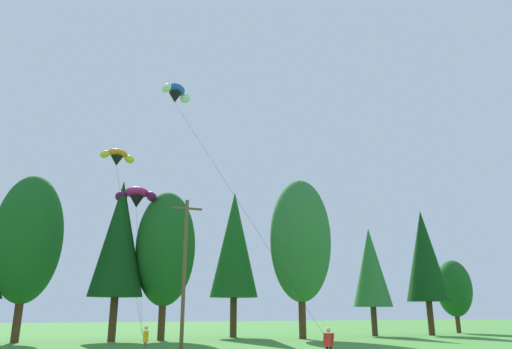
# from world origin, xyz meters

# --- Properties ---
(treeline_tree_e) EXTENTS (5.55, 5.55, 13.89)m
(treeline_tree_e) POSITION_xyz_m (-10.78, 45.08, 8.41)
(treeline_tree_e) COLOR #472D19
(treeline_tree_e) RESTS_ON ground_plane
(treeline_tree_f) EXTENTS (4.68, 4.68, 13.98)m
(treeline_tree_f) POSITION_xyz_m (-3.37, 44.23, 8.76)
(treeline_tree_f) COLOR #472D19
(treeline_tree_f) RESTS_ON ground_plane
(treeline_tree_g) EXTENTS (5.38, 5.38, 13.26)m
(treeline_tree_g) POSITION_xyz_m (0.78, 44.29, 8.03)
(treeline_tree_g) COLOR #472D19
(treeline_tree_g) RESTS_ON ground_plane
(treeline_tree_h) EXTENTS (4.79, 4.79, 14.51)m
(treeline_tree_h) POSITION_xyz_m (8.25, 46.72, 9.09)
(treeline_tree_h) COLOR #472D19
(treeline_tree_h) RESTS_ON ground_plane
(treeline_tree_i) EXTENTS (5.86, 5.86, 15.05)m
(treeline_tree_i) POSITION_xyz_m (13.34, 41.81, 9.11)
(treeline_tree_i) COLOR #472D19
(treeline_tree_i) RESTS_ON ground_plane
(treeline_tree_j) EXTENTS (4.04, 4.04, 11.09)m
(treeline_tree_j) POSITION_xyz_m (22.53, 43.75, 6.95)
(treeline_tree_j) COLOR #472D19
(treeline_tree_j) RESTS_ON ground_plane
(treeline_tree_k) EXTENTS (4.53, 4.53, 13.33)m
(treeline_tree_k) POSITION_xyz_m (28.92, 42.75, 8.35)
(treeline_tree_k) COLOR #472D19
(treeline_tree_k) RESTS_ON ground_plane
(treeline_tree_l) EXTENTS (4.06, 4.06, 8.36)m
(treeline_tree_l) POSITION_xyz_m (35.63, 46.02, 5.06)
(treeline_tree_l) COLOR #472D19
(treeline_tree_l) RESTS_ON ground_plane
(utility_pole) EXTENTS (2.20, 0.26, 10.13)m
(utility_pole) POSITION_xyz_m (0.20, 33.50, 5.33)
(utility_pole) COLOR brown
(utility_pole) RESTS_ON ground_plane
(kite_flyer_near) EXTENTS (0.34, 0.60, 1.69)m
(kite_flyer_near) POSITION_xyz_m (-3.02, 27.88, 0.99)
(kite_flyer_near) COLOR #4C4C51
(kite_flyer_near) RESTS_ON ground_plane
(kite_flyer_mid) EXTENTS (0.45, 0.59, 1.69)m
(kite_flyer_mid) POSITION_xyz_m (4.59, 21.57, 0.99)
(kite_flyer_mid) COLOR black
(kite_flyer_mid) RESTS_ON ground_plane
(parafoil_kite_high_orange) EXTENTS (2.96, 11.15, 13.87)m
(parafoil_kite_high_orange) POSITION_xyz_m (-4.57, 38.29, 14.30)
(parafoil_kite_high_orange) COLOR orange
(parafoil_kite_mid_blue_white) EXTENTS (6.15, 18.37, 20.51)m
(parafoil_kite_mid_blue_white) POSITION_xyz_m (-0.09, 38.47, 20.78)
(parafoil_kite_mid_blue_white) COLOR blue
(parafoil_kite_far_magenta) EXTENTS (4.09, 17.21, 12.31)m
(parafoil_kite_far_magenta) POSITION_xyz_m (-2.19, 43.88, 12.51)
(parafoil_kite_far_magenta) COLOR #D12893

